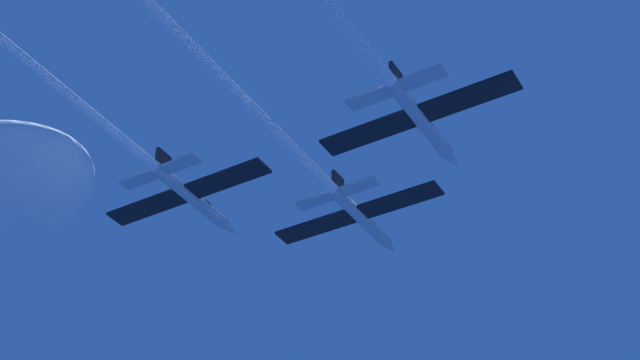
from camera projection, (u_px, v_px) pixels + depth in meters
jet_lead at (278, 135)px, 89.16m from camera, size 19.05×58.08×3.16m
jet_left_wing at (78, 104)px, 85.03m from camera, size 19.05×59.57×3.16m
jet_right_wing at (329, 4)px, 74.04m from camera, size 19.05×58.76×3.16m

